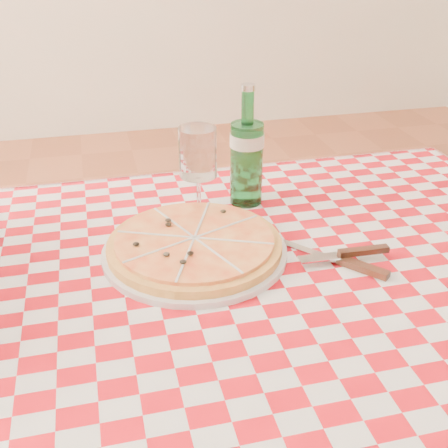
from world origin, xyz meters
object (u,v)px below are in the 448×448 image
at_px(water_bottle, 247,146).
at_px(wine_glass, 198,174).
at_px(dining_table, 242,314).
at_px(pizza_plate, 195,244).

relative_size(water_bottle, wine_glass, 1.34).
bearing_deg(dining_table, water_bottle, 73.39).
height_order(dining_table, wine_glass, wine_glass).
relative_size(pizza_plate, wine_glass, 1.77).
height_order(water_bottle, wine_glass, water_bottle).
height_order(dining_table, pizza_plate, pizza_plate).
bearing_deg(dining_table, wine_glass, 99.53).
height_order(pizza_plate, wine_glass, wine_glass).
height_order(dining_table, water_bottle, water_bottle).
bearing_deg(wine_glass, pizza_plate, -104.64).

